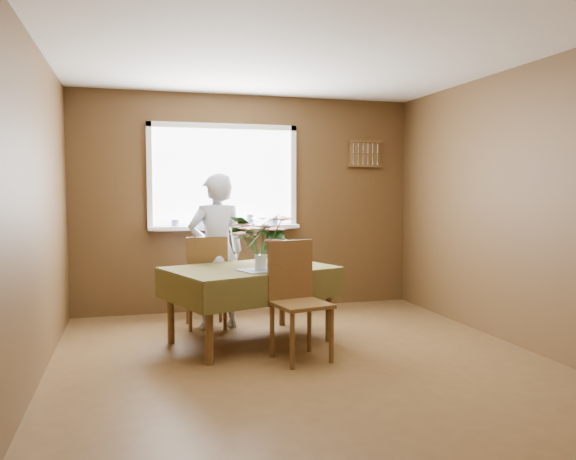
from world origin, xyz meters
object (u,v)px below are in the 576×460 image
object	(u,v)px
dining_table	(250,276)
flower_bouquet	(261,236)
chair_far	(206,278)
seated_woman	(216,251)
chair_near	(296,295)

from	to	relation	value
dining_table	flower_bouquet	bearing A→B (deg)	-94.52
dining_table	chair_far	distance (m)	0.71
chair_far	dining_table	bearing A→B (deg)	118.83
seated_woman	flower_bouquet	xyz separation A→B (m)	(0.27, -0.83, 0.22)
chair_far	chair_near	world-z (taller)	chair_near
flower_bouquet	chair_near	bearing A→B (deg)	-57.94
chair_near	flower_bouquet	bearing A→B (deg)	110.08
chair_far	chair_near	xyz separation A→B (m)	(0.60, -1.18, 0.02)
dining_table	chair_far	xyz separation A→B (m)	(-0.32, 0.62, -0.10)
dining_table	seated_woman	world-z (taller)	seated_woman
chair_near	seated_woman	xyz separation A→B (m)	(-0.49, 1.18, 0.25)
chair_far	chair_near	size ratio (longest dim) A/B	0.96
chair_near	flower_bouquet	xyz separation A→B (m)	(-0.22, 0.36, 0.47)
flower_bouquet	chair_far	bearing A→B (deg)	114.38
dining_table	flower_bouquet	size ratio (longest dim) A/B	3.09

